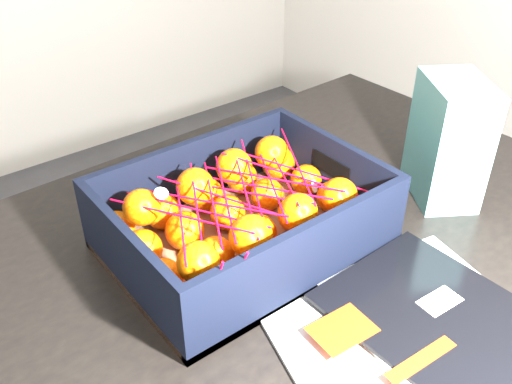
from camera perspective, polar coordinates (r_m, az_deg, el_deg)
table at (r=0.89m, az=1.75°, el=-11.39°), size 1.23×0.84×0.75m
magazine_stack at (r=0.73m, az=16.72°, el=-13.84°), size 0.37×0.32×0.02m
produce_crate at (r=0.82m, az=-1.29°, el=-3.32°), size 0.37×0.28×0.12m
clementine_heap at (r=0.81m, az=-1.33°, el=-2.47°), size 0.35×0.26×0.10m
mesh_net at (r=0.78m, az=-1.44°, el=-0.27°), size 0.31×0.25×0.09m
retail_carton at (r=0.95m, az=18.82°, el=4.92°), size 0.15×0.16×0.20m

